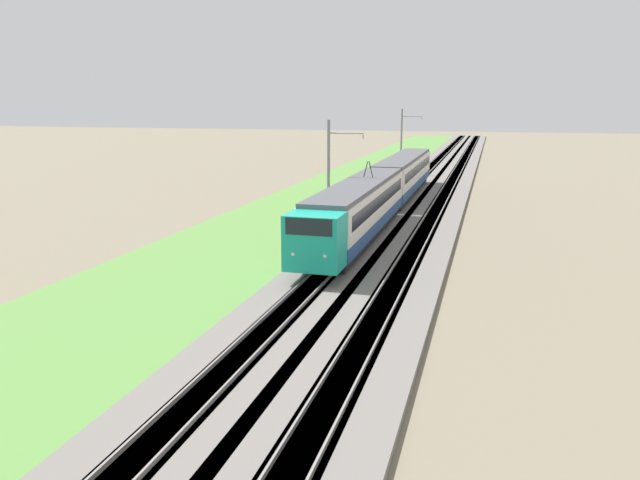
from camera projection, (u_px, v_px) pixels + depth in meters
ballast_main at (390, 209)px, 52.70m from camera, size 240.00×4.40×0.30m
ballast_adjacent at (436, 211)px, 51.70m from camera, size 240.00×4.40×0.30m
track_main at (390, 209)px, 52.70m from camera, size 240.00×1.57×0.45m
track_adjacent at (436, 211)px, 51.70m from camera, size 240.00×1.57×0.45m
grass_verge at (324, 207)px, 54.23m from camera, size 240.00×13.83×0.12m
passenger_train at (385, 187)px, 49.46m from camera, size 42.46×2.87×5.06m
catenary_mast_mid at (329, 175)px, 42.98m from camera, size 0.22×2.56×7.82m
catenary_mast_far at (402, 142)px, 75.92m from camera, size 0.22×2.56×8.19m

